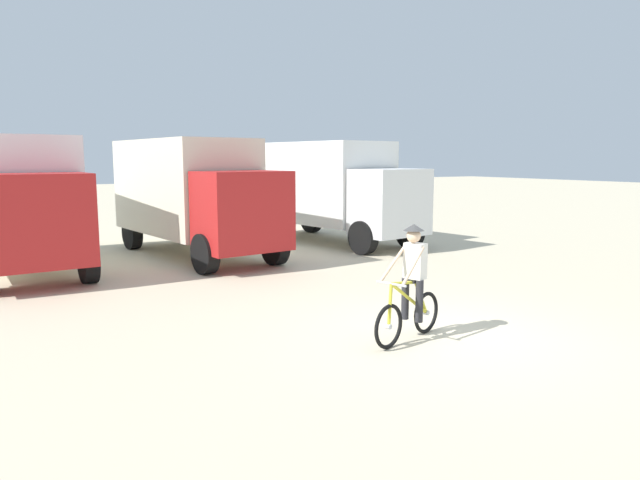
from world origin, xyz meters
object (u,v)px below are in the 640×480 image
box_truck_avon_van (19,196)px  cyclist_orange_shirt (411,287)px  box_truck_cream_rv (193,191)px  box_truck_white_box (330,186)px

box_truck_avon_van → cyclist_orange_shirt: box_truck_avon_van is taller
box_truck_cream_rv → cyclist_orange_shirt: bearing=-87.6°
box_truck_white_box → box_truck_avon_van: bearing=-178.2°
box_truck_avon_van → box_truck_white_box: same height
box_truck_avon_van → box_truck_white_box: size_ratio=0.98×
box_truck_cream_rv → cyclist_orange_shirt: size_ratio=3.84×
cyclist_orange_shirt → box_truck_cream_rv: bearing=92.4°
box_truck_avon_van → cyclist_orange_shirt: bearing=-63.2°
box_truck_white_box → box_truck_cream_rv: bearing=-174.4°
box_truck_cream_rv → cyclist_orange_shirt: 9.50m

